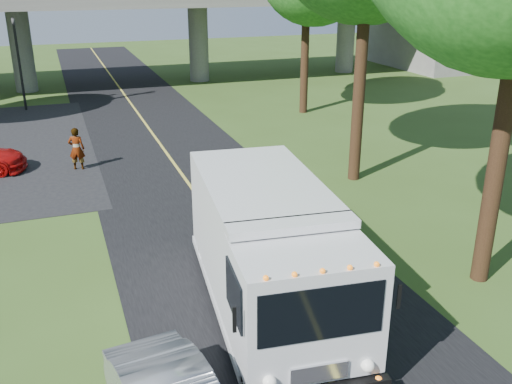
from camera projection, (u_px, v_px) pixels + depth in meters
name	position (u px, v px, depth m)	size (l,w,h in m)	color
ground	(303.00, 343.00, 12.34)	(120.00, 120.00, 0.00)	#354F1C
road	(192.00, 189.00, 21.11)	(7.00, 90.00, 0.02)	black
lane_line	(192.00, 188.00, 21.11)	(0.12, 90.00, 0.01)	gold
overpass	(112.00, 19.00, 38.79)	(54.00, 10.00, 7.30)	slate
traffic_signal	(18.00, 54.00, 32.12)	(0.18, 0.22, 5.20)	black
step_van	(269.00, 247.00, 12.96)	(3.39, 7.47, 3.04)	silver
pedestrian	(77.00, 149.00, 22.91)	(0.64, 0.42, 1.75)	gray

